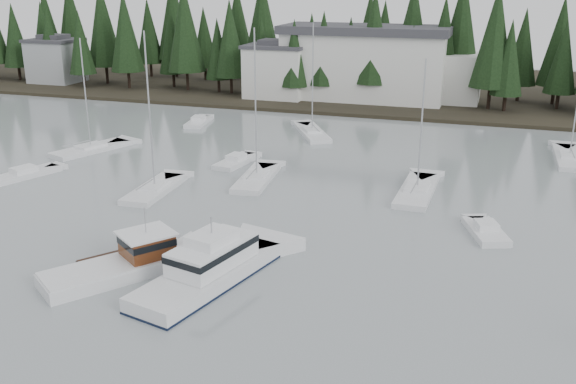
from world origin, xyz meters
name	(u,v)px	position (x,y,z in m)	size (l,w,h in m)	color
far_shore_land	(410,88)	(0.00, 97.00, 0.00)	(240.00, 54.00, 1.00)	black
conifer_treeline	(400,99)	(0.00, 86.00, 0.00)	(200.00, 22.00, 20.00)	black
house_west	(277,70)	(-18.00, 79.00, 4.65)	(9.54, 7.42, 8.75)	silver
house_far_west	(56,60)	(-60.00, 81.00, 4.40)	(8.48, 7.42, 8.25)	#999EA0
harbor_inn	(378,64)	(-2.96, 82.34, 5.78)	(29.50, 11.50, 10.90)	silver
lobster_boat_brown	(126,265)	(-6.98, 17.82, 0.55)	(8.39, 9.88, 4.85)	silver
cabin_cruiser_center	(209,271)	(-1.33, 18.37, 0.74)	(6.17, 12.02, 4.94)	silver
sailboat_0	(312,134)	(-6.39, 58.67, 0.07)	(7.07, 9.89, 13.78)	silver
sailboat_1	(155,191)	(-13.55, 33.12, 0.09)	(3.22, 8.64, 14.59)	silver
sailboat_3	(569,159)	(22.51, 56.23, 0.06)	(2.94, 10.22, 12.62)	silver
sailboat_6	(91,151)	(-27.32, 43.40, 0.07)	(5.76, 9.47, 12.74)	silver
sailboat_8	(257,180)	(-6.09, 39.06, 0.09)	(3.67, 9.17, 14.59)	silver
sailboat_9	(417,192)	(8.77, 40.10, 0.06)	(3.01, 9.80, 12.36)	silver
runabout_0	(24,176)	(-27.69, 33.12, 0.13)	(4.38, 7.27, 1.42)	silver
runabout_1	(486,233)	(14.91, 31.96, 0.13)	(3.84, 5.64, 1.42)	silver
runabout_3	(199,123)	(-22.16, 59.75, 0.13)	(3.23, 6.71, 1.42)	silver
runabout_4	(236,163)	(-10.14, 43.77, 0.13)	(2.97, 6.36, 1.42)	silver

